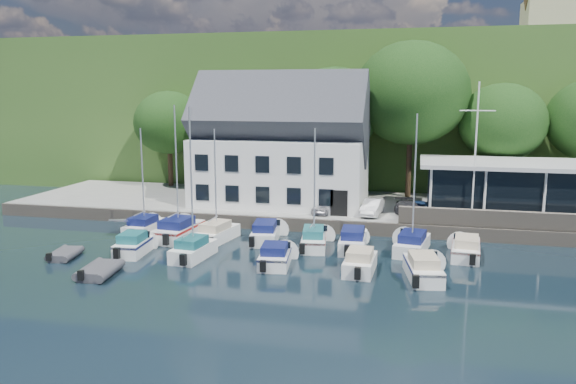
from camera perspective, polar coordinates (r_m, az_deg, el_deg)
name	(u,v)px	position (r m, az deg, el deg)	size (l,w,h in m)	color
ground	(334,284)	(31.04, 4.70, -9.33)	(180.00, 180.00, 0.00)	black
quay	(365,210)	(47.68, 7.79, -1.84)	(60.00, 13.00, 1.00)	#969691
quay_face	(356,228)	(41.37, 6.94, -3.67)	(60.00, 0.30, 1.00)	#71685B
hillside	(392,107)	(91.10, 10.55, 8.53)	(160.00, 75.00, 16.00)	#345A21
field_patch	(445,56)	(99.22, 15.67, 13.16)	(50.00, 30.00, 0.30)	#5C6D36
farmhouse	(566,14)	(83.49, 26.37, 15.86)	(10.40, 7.00, 8.20)	#BDAD8F
harbor_building	(281,152)	(47.08, -0.72, 4.08)	(14.40, 8.20, 8.70)	white
club_pavilion	(508,188)	(46.07, 21.43, 0.35)	(13.20, 7.20, 4.10)	black
seawall	(532,221)	(42.05, 23.53, -2.69)	(18.00, 0.50, 1.20)	#71685B
gangway	(137,229)	(44.44, -15.08, -3.65)	(1.20, 6.00, 1.40)	silver
car_silver	(325,206)	(43.82, 3.81, -1.42)	(1.31, 3.26, 1.11)	silver
car_white	(372,207)	(43.53, 8.56, -1.53)	(1.27, 3.66, 1.20)	silver
car_dgrey	(409,210)	(43.07, 12.21, -1.78)	(1.68, 4.13, 1.20)	#303035
car_blue	(418,209)	(43.54, 13.07, -1.67)	(1.40, 3.54, 1.21)	#2F5490
flagpole	(475,153)	(41.97, 18.49, 3.73)	(2.41, 0.20, 10.03)	white
tree_0	(169,139)	(57.18, -11.96, 5.31)	(6.90, 6.90, 9.43)	black
tree_1	(234,137)	(53.67, -5.55, 5.62)	(7.51, 7.51, 10.26)	black
tree_2	(334,132)	(50.86, 4.67, 6.10)	(8.44, 8.44, 11.53)	black
tree_3	(411,120)	(50.88, 12.34, 7.14)	(10.04, 10.04, 13.72)	black
tree_4	(501,142)	(51.64, 20.84, 4.74)	(7.38, 7.38, 10.09)	black
boat_r1_0	(143,178)	(42.04, -14.56, 1.38)	(1.92, 5.50, 8.32)	white
boat_r1_1	(177,173)	(39.99, -11.25, 1.90)	(2.25, 6.51, 9.45)	white
boat_r1_2	(215,180)	(38.94, -7.39, 1.22)	(1.78, 5.98, 8.68)	white
boat_r1_3	(266,231)	(39.44, -2.27, -3.97)	(1.87, 6.11, 1.42)	white
boat_r1_4	(314,185)	(37.17, 2.70, 0.67)	(1.71, 6.19, 8.42)	white
boat_r1_5	(353,239)	(37.54, 6.64, -4.72)	(1.83, 6.04, 1.48)	white
boat_r1_6	(414,188)	(36.86, 12.71, 0.37)	(1.91, 6.21, 8.45)	white
boat_r1_7	(466,246)	(37.42, 17.63, -5.29)	(1.82, 5.97, 1.36)	white
boat_r2_0	(134,243)	(37.66, -15.38, -5.01)	(1.78, 4.87, 1.44)	white
boat_r2_1	(192,191)	(35.03, -9.77, 0.15)	(1.79, 5.36, 8.67)	white
boat_r2_2	(275,254)	(34.03, -1.30, -6.34)	(1.88, 5.06, 1.34)	white
boat_r2_3	(360,260)	(33.02, 7.34, -6.89)	(1.79, 4.94, 1.40)	white
boat_r2_4	(423,266)	(32.59, 13.57, -7.31)	(1.84, 5.95, 1.42)	white
dinghy_0	(65,253)	(38.25, -21.72, -5.76)	(1.65, 2.75, 0.64)	#3C3D42
dinghy_1	(99,269)	(33.99, -18.61, -7.42)	(1.98, 3.29, 0.77)	#3C3D42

